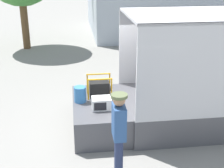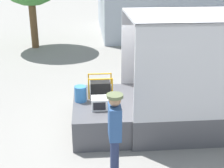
{
  "view_description": "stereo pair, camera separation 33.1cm",
  "coord_description": "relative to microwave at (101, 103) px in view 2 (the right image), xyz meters",
  "views": [
    {
      "loc": [
        -1.32,
        -7.33,
        4.12
      ],
      "look_at": [
        -0.39,
        -0.2,
        1.3
      ],
      "focal_mm": 50.0,
      "sensor_mm": 36.0,
      "label": 1
    },
    {
      "loc": [
        -0.99,
        -7.37,
        4.12
      ],
      "look_at": [
        -0.39,
        -0.2,
        1.3
      ],
      "focal_mm": 50.0,
      "sensor_mm": 36.0,
      "label": 2
    }
  ],
  "objects": [
    {
      "name": "ground_plane",
      "position": [
        0.68,
        0.42,
        -0.9
      ],
      "size": [
        160.0,
        160.0,
        0.0
      ],
      "primitive_type": "plane",
      "color": "gray"
    },
    {
      "name": "tailgate_deck",
      "position": [
        -0.01,
        0.42,
        -0.52
      ],
      "size": [
        1.38,
        2.37,
        0.75
      ],
      "primitive_type": "cube",
      "color": "#4C4C51",
      "rests_on": "ground"
    },
    {
      "name": "microwave",
      "position": [
        0.0,
        0.0,
        0.0
      ],
      "size": [
        0.46,
        0.38,
        0.29
      ],
      "color": "white",
      "rests_on": "tailgate_deck"
    },
    {
      "name": "portable_generator",
      "position": [
        0.04,
        0.79,
        0.07
      ],
      "size": [
        0.65,
        0.44,
        0.57
      ],
      "color": "black",
      "rests_on": "tailgate_deck"
    },
    {
      "name": "orange_bucket",
      "position": [
        -0.5,
        0.48,
        0.06
      ],
      "size": [
        0.31,
        0.31,
        0.41
      ],
      "color": "#3370B2",
      "rests_on": "tailgate_deck"
    },
    {
      "name": "worker_person",
      "position": [
        0.19,
        -1.58,
        0.22
      ],
      "size": [
        0.32,
        0.44,
        1.8
      ],
      "color": "navy",
      "rests_on": "ground"
    }
  ]
}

